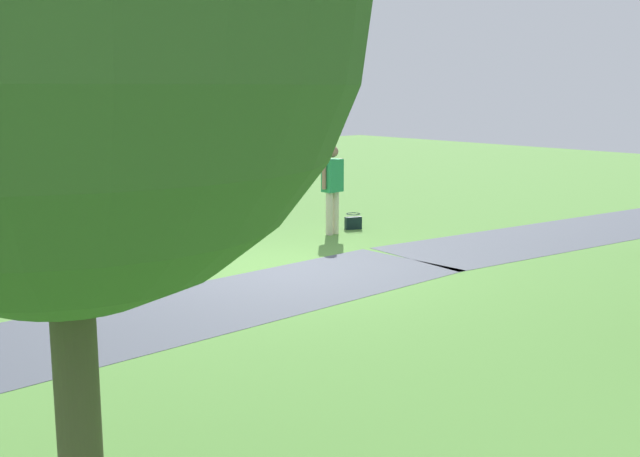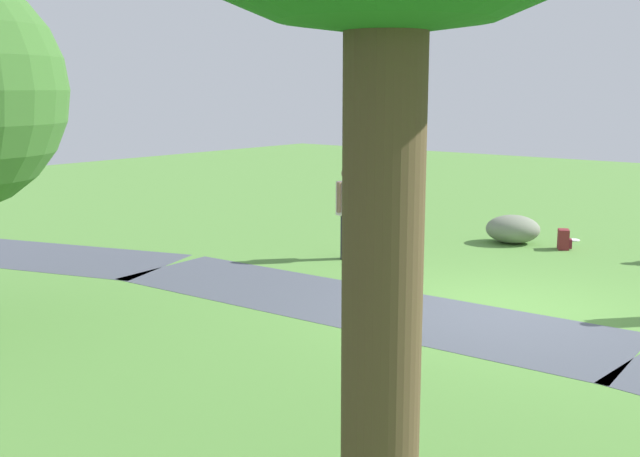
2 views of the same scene
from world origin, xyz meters
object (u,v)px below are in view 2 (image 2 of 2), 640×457
object	(u,v)px
backpack_by_boulder	(564,240)
frisbee_on_grass	(573,240)
lawn_boulder	(513,229)
passerby_on_path	(347,206)

from	to	relation	value
backpack_by_boulder	frisbee_on_grass	distance (m)	1.04
lawn_boulder	passerby_on_path	bearing A→B (deg)	61.62
lawn_boulder	backpack_by_boulder	distance (m)	1.06
lawn_boulder	backpack_by_boulder	xyz separation A→B (m)	(-1.06, -0.05, -0.10)
lawn_boulder	passerby_on_path	world-z (taller)	passerby_on_path
passerby_on_path	frisbee_on_grass	world-z (taller)	passerby_on_path
passerby_on_path	backpack_by_boulder	world-z (taller)	passerby_on_path
passerby_on_path	frisbee_on_grass	xyz separation A→B (m)	(-2.67, -4.37, -0.99)
passerby_on_path	lawn_boulder	bearing A→B (deg)	-118.38
lawn_boulder	backpack_by_boulder	bearing A→B (deg)	-177.16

